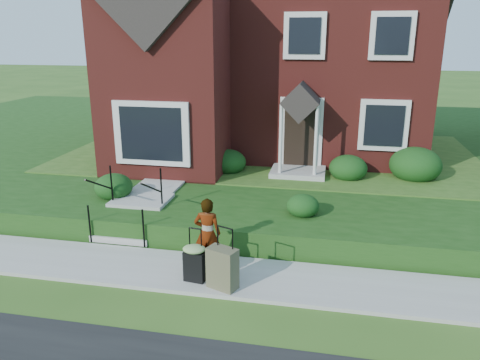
% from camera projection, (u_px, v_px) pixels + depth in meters
% --- Properties ---
extents(ground, '(120.00, 120.00, 0.00)m').
position_uv_depth(ground, '(215.00, 276.00, 9.38)').
color(ground, '#2D5119').
rests_on(ground, ground).
extents(sidewalk, '(60.00, 1.60, 0.08)m').
position_uv_depth(sidewalk, '(215.00, 275.00, 9.37)').
color(sidewalk, '#9E9B93').
rests_on(sidewalk, ground).
extents(terrace, '(44.00, 20.00, 0.60)m').
position_uv_depth(terrace, '(379.00, 148.00, 18.74)').
color(terrace, '#183D10').
rests_on(terrace, ground).
extents(walkway, '(1.20, 6.00, 0.06)m').
position_uv_depth(walkway, '(176.00, 171.00, 14.34)').
color(walkway, '#9E9B93').
rests_on(walkway, terrace).
extents(main_house, '(10.40, 10.20, 9.40)m').
position_uv_depth(main_house, '(273.00, 16.00, 16.84)').
color(main_house, maroon).
rests_on(main_house, terrace).
extents(front_steps, '(1.40, 2.02, 1.50)m').
position_uv_depth(front_steps, '(134.00, 213.00, 11.43)').
color(front_steps, '#9E9B93').
rests_on(front_steps, ground).
extents(foundation_shrubs, '(10.05, 4.65, 1.09)m').
position_uv_depth(foundation_shrubs, '(257.00, 161.00, 13.83)').
color(foundation_shrubs, '#103610').
rests_on(foundation_shrubs, terrace).
extents(woman, '(0.56, 0.38, 1.49)m').
position_uv_depth(woman, '(207.00, 233.00, 9.38)').
color(woman, '#999999').
rests_on(woman, sidewalk).
extents(suitcase_black, '(0.49, 0.42, 1.07)m').
position_uv_depth(suitcase_black, '(195.00, 261.00, 8.95)').
color(suitcase_black, black).
rests_on(suitcase_black, sidewalk).
extents(suitcase_olive, '(0.63, 0.49, 1.20)m').
position_uv_depth(suitcase_olive, '(222.00, 268.00, 8.70)').
color(suitcase_olive, brown).
rests_on(suitcase_olive, sidewalk).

